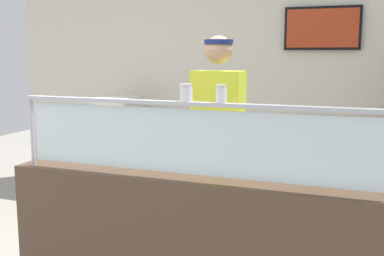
{
  "coord_description": "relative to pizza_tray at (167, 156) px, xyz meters",
  "views": [
    {
      "loc": [
        2.03,
        -2.24,
        1.63
      ],
      "look_at": [
        1.0,
        0.44,
        1.18
      ],
      "focal_mm": 44.36,
      "sensor_mm": 36.0,
      "label": 1
    }
  ],
  "objects": [
    {
      "name": "shop_rear_unit",
      "position": [
        0.33,
        2.32,
        0.39
      ],
      "size": [
        6.64,
        0.13,
        2.7
      ],
      "color": "silver",
      "rests_on": "ground"
    },
    {
      "name": "serving_counter",
      "position": [
        0.33,
        -0.11,
        -0.49
      ],
      "size": [
        2.24,
        0.8,
        0.95
      ],
      "primitive_type": "cube",
      "color": "#4C3828",
      "rests_on": "ground"
    },
    {
      "name": "sneeze_guard",
      "position": [
        0.33,
        -0.45,
        0.26
      ],
      "size": [
        2.06,
        0.06,
        0.43
      ],
      "color": "#B2B5BC",
      "rests_on": "serving_counter"
    },
    {
      "name": "pizza_tray",
      "position": [
        0.0,
        0.0,
        0.0
      ],
      "size": [
        0.43,
        0.43,
        0.04
      ],
      "color": "#9EA0A8",
      "rests_on": "serving_counter"
    },
    {
      "name": "pizza_server",
      "position": [
        0.01,
        -0.02,
        0.02
      ],
      "size": [
        0.09,
        0.28,
        0.01
      ],
      "primitive_type": "cube",
      "rotation": [
        0.0,
        0.0,
        0.07
      ],
      "color": "#ADAFB7",
      "rests_on": "pizza_tray"
    },
    {
      "name": "parmesan_shaker",
      "position": [
        0.32,
        -0.45,
        0.45
      ],
      "size": [
        0.07,
        0.07,
        0.09
      ],
      "color": "white",
      "rests_on": "sneeze_guard"
    },
    {
      "name": "pepper_flake_shaker",
      "position": [
        0.51,
        -0.45,
        0.45
      ],
      "size": [
        0.06,
        0.06,
        0.09
      ],
      "color": "white",
      "rests_on": "sneeze_guard"
    },
    {
      "name": "worker_figure",
      "position": [
        0.15,
        0.63,
        0.04
      ],
      "size": [
        0.41,
        0.5,
        1.76
      ],
      "color": "#23232D",
      "rests_on": "ground"
    },
    {
      "name": "prep_shelf",
      "position": [
        -1.42,
        1.83,
        -0.55
      ],
      "size": [
        0.7,
        0.55,
        0.84
      ],
      "primitive_type": "cube",
      "color": "#B7BABF",
      "rests_on": "ground"
    },
    {
      "name": "pizza_box_stack",
      "position": [
        -1.42,
        1.83,
        0.03
      ],
      "size": [
        0.45,
        0.43,
        0.31
      ],
      "color": "silver",
      "rests_on": "prep_shelf"
    }
  ]
}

